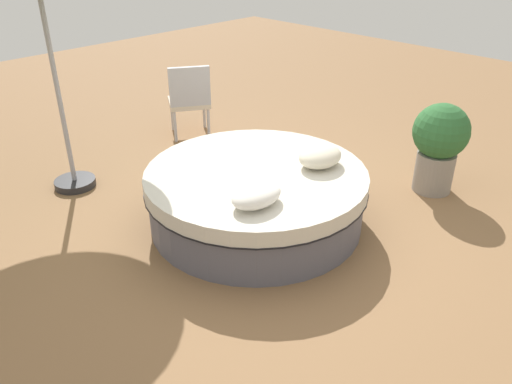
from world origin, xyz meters
name	(u,v)px	position (x,y,z in m)	size (l,w,h in m)	color
ground_plane	(256,222)	(0.00, 0.00, 0.00)	(16.00, 16.00, 0.00)	olive
round_bed	(256,196)	(0.00, 0.00, 0.28)	(2.10, 2.10, 0.55)	#595966
throw_pillow_0	(256,195)	(0.44, 0.43, 0.64)	(0.47, 0.33, 0.17)	white
throw_pillow_1	(320,156)	(-0.51, 0.34, 0.65)	(0.46, 0.36, 0.20)	beige
patio_chair	(189,97)	(-0.93, -2.14, 0.56)	(0.71, 0.70, 0.98)	#B7B7BC
planter	(439,142)	(-1.82, 0.89, 0.56)	(0.58, 0.58, 0.97)	gray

